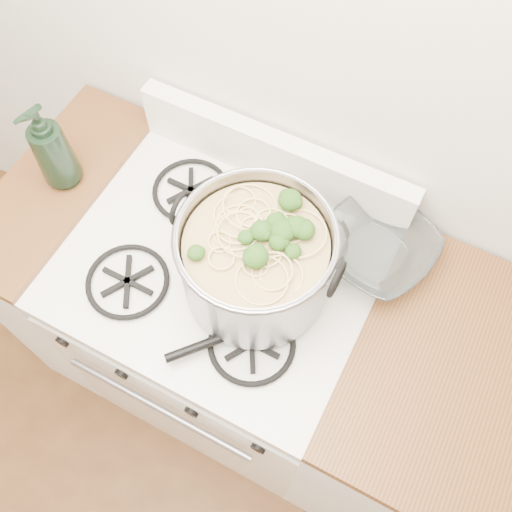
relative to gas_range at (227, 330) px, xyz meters
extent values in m
plane|color=silver|center=(0.00, 0.34, 0.91)|extent=(3.60, 0.00, 3.60)
cube|color=white|center=(0.00, 0.00, -0.03)|extent=(0.76, 0.65, 0.81)
cube|color=white|center=(0.00, 0.00, 0.44)|extent=(0.76, 0.65, 0.04)
cube|color=black|center=(0.00, -0.31, -0.02)|extent=(0.58, 0.02, 0.46)
cube|color=black|center=(0.00, 0.00, 0.48)|extent=(0.60, 0.56, 0.02)
cylinder|color=black|center=(-0.28, -0.32, 0.34)|extent=(0.04, 0.03, 0.04)
cylinder|color=black|center=(-0.10, -0.32, 0.34)|extent=(0.04, 0.03, 0.04)
cylinder|color=black|center=(0.10, -0.32, 0.34)|extent=(0.04, 0.03, 0.04)
cylinder|color=black|center=(0.28, -0.32, 0.34)|extent=(0.04, 0.03, 0.04)
cube|color=silver|center=(-0.51, 0.00, 0.00)|extent=(0.25, 0.65, 0.88)
cube|color=#4E2D12|center=(-0.51, 0.00, 0.46)|extent=(0.25, 0.65, 0.04)
cube|color=silver|center=(0.88, 0.00, 0.00)|extent=(1.00, 0.65, 0.88)
cylinder|color=gray|center=(0.11, -0.01, 0.60)|extent=(0.34, 0.34, 0.23)
torus|color=gray|center=(0.11, -0.01, 0.71)|extent=(0.35, 0.35, 0.01)
torus|color=black|center=(-0.07, -0.01, 0.68)|extent=(0.01, 0.08, 0.08)
torus|color=black|center=(0.29, -0.01, 0.68)|extent=(0.01, 0.08, 0.08)
cylinder|color=#A1824C|center=(0.11, -0.01, 0.58)|extent=(0.31, 0.31, 0.19)
sphere|color=#264D14|center=(0.11, -0.01, 0.70)|extent=(0.04, 0.04, 0.04)
sphere|color=#264D14|center=(0.11, -0.01, 0.70)|extent=(0.04, 0.04, 0.04)
sphere|color=#264D14|center=(0.11, -0.01, 0.70)|extent=(0.04, 0.04, 0.04)
sphere|color=#264D14|center=(0.11, -0.01, 0.70)|extent=(0.04, 0.04, 0.04)
sphere|color=#264D14|center=(0.11, -0.01, 0.70)|extent=(0.04, 0.04, 0.04)
sphere|color=#264D14|center=(0.11, -0.01, 0.70)|extent=(0.04, 0.04, 0.04)
sphere|color=#264D14|center=(0.11, -0.01, 0.70)|extent=(0.04, 0.04, 0.04)
sphere|color=#264D14|center=(0.11, -0.01, 0.70)|extent=(0.04, 0.04, 0.04)
sphere|color=#264D14|center=(0.11, -0.01, 0.70)|extent=(0.04, 0.04, 0.04)
sphere|color=#264D14|center=(0.11, -0.01, 0.70)|extent=(0.04, 0.04, 0.04)
sphere|color=#264D14|center=(0.11, -0.01, 0.70)|extent=(0.04, 0.04, 0.04)
imported|color=white|center=(0.33, 0.20, 0.50)|extent=(0.13, 0.13, 0.03)
imported|color=black|center=(-0.48, 0.03, 0.61)|extent=(0.12, 0.12, 0.26)
camera|label=1|loc=(0.38, -0.52, 1.72)|focal=40.00mm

